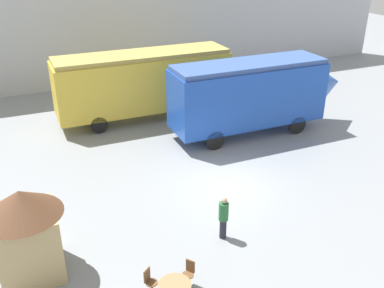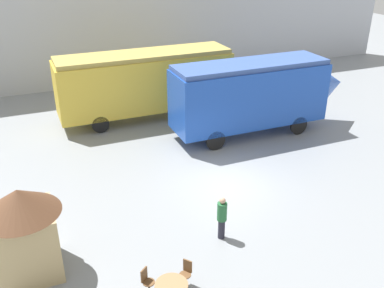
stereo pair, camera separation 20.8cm
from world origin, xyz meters
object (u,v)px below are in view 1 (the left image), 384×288
object	(u,v)px
cafe_table_mid	(175,288)
visitor_person	(223,216)
passenger_coach_vintage	(144,81)
ticket_kiosk	(26,229)
streamlined_locomotive	(259,92)

from	to	relation	value
cafe_table_mid	visitor_person	size ratio (longest dim) A/B	0.58
passenger_coach_vintage	ticket_kiosk	distance (m)	13.14
passenger_coach_vintage	cafe_table_mid	bearing A→B (deg)	-104.33
passenger_coach_vintage	ticket_kiosk	size ratio (longest dim) A/B	3.28
passenger_coach_vintage	streamlined_locomotive	distance (m)	6.55
passenger_coach_vintage	ticket_kiosk	xyz separation A→B (m)	(-7.14, -11.02, -0.51)
streamlined_locomotive	ticket_kiosk	xyz separation A→B (m)	(-12.07, -6.71, -0.56)
ticket_kiosk	streamlined_locomotive	bearing A→B (deg)	29.07
streamlined_locomotive	visitor_person	world-z (taller)	streamlined_locomotive
cafe_table_mid	ticket_kiosk	bearing A→B (deg)	140.95
streamlined_locomotive	ticket_kiosk	distance (m)	13.82
visitor_person	ticket_kiosk	bearing A→B (deg)	173.10
cafe_table_mid	ticket_kiosk	world-z (taller)	ticket_kiosk
ticket_kiosk	visitor_person	bearing A→B (deg)	-6.90
passenger_coach_vintage	streamlined_locomotive	xyz separation A→B (m)	(4.94, -4.30, 0.05)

